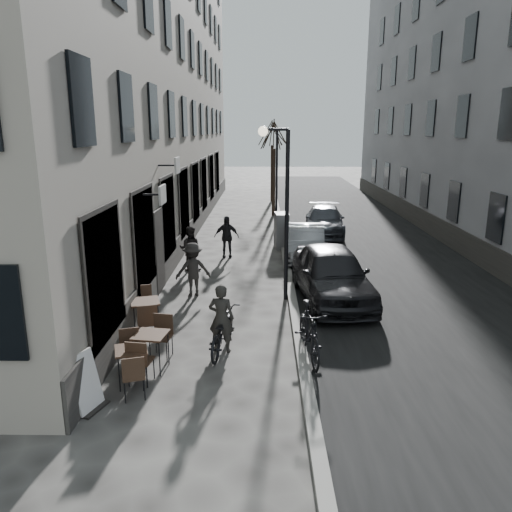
{
  "coord_description": "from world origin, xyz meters",
  "views": [
    {
      "loc": [
        -0.67,
        -8.35,
        5.03
      ],
      "look_at": [
        -0.87,
        4.23,
        1.8
      ],
      "focal_mm": 35.0,
      "sensor_mm": 36.0,
      "label": 1
    }
  ],
  "objects_px": {
    "streetlamp_far": "(273,165)",
    "moped": "(309,332)",
    "bistro_set_a": "(132,362)",
    "bistro_set_b": "(151,348)",
    "bicycle": "(222,331)",
    "pedestrian_mid": "(193,269)",
    "tree_near": "(274,135)",
    "car_far": "(325,221)",
    "bistro_set_c": "(146,313)",
    "car_mid": "(306,242)",
    "sign_board": "(87,388)",
    "utility_cabinet": "(282,230)",
    "pedestrian_near": "(190,249)",
    "car_near": "(332,274)",
    "streetlamp_near": "(281,195)",
    "pedestrian_far": "(227,237)",
    "tree_far": "(272,134)"
  },
  "relations": [
    {
      "from": "tree_near",
      "to": "utility_cabinet",
      "type": "relative_size",
      "value": 3.77
    },
    {
      "from": "bistro_set_c",
      "to": "car_far",
      "type": "xyz_separation_m",
      "value": [
        5.94,
        12.28,
        0.15
      ]
    },
    {
      "from": "bicycle",
      "to": "car_mid",
      "type": "distance_m",
      "value": 8.95
    },
    {
      "from": "car_mid",
      "to": "bistro_set_a",
      "type": "bearing_deg",
      "value": -108.67
    },
    {
      "from": "bistro_set_a",
      "to": "utility_cabinet",
      "type": "height_order",
      "value": "utility_cabinet"
    },
    {
      "from": "streetlamp_far",
      "to": "car_mid",
      "type": "height_order",
      "value": "streetlamp_far"
    },
    {
      "from": "utility_cabinet",
      "to": "moped",
      "type": "xyz_separation_m",
      "value": [
        0.25,
        -10.79,
        -0.14
      ]
    },
    {
      "from": "bistro_set_c",
      "to": "pedestrian_near",
      "type": "relative_size",
      "value": 1.08
    },
    {
      "from": "bistro_set_a",
      "to": "pedestrian_mid",
      "type": "xyz_separation_m",
      "value": [
        0.48,
        5.55,
        0.37
      ]
    },
    {
      "from": "tree_near",
      "to": "car_far",
      "type": "distance_m",
      "value": 7.07
    },
    {
      "from": "bistro_set_c",
      "to": "pedestrian_near",
      "type": "distance_m",
      "value": 5.73
    },
    {
      "from": "tree_near",
      "to": "car_mid",
      "type": "distance_m",
      "value": 10.94
    },
    {
      "from": "bicycle",
      "to": "pedestrian_mid",
      "type": "height_order",
      "value": "pedestrian_mid"
    },
    {
      "from": "streetlamp_far",
      "to": "car_near",
      "type": "relative_size",
      "value": 1.05
    },
    {
      "from": "pedestrian_mid",
      "to": "pedestrian_far",
      "type": "xyz_separation_m",
      "value": [
        0.68,
        4.76,
        0.0
      ]
    },
    {
      "from": "bistro_set_c",
      "to": "moped",
      "type": "xyz_separation_m",
      "value": [
        3.99,
        -1.4,
        0.11
      ]
    },
    {
      "from": "utility_cabinet",
      "to": "car_mid",
      "type": "bearing_deg",
      "value": -70.11
    },
    {
      "from": "moped",
      "to": "utility_cabinet",
      "type": "bearing_deg",
      "value": 84.57
    },
    {
      "from": "bistro_set_c",
      "to": "moped",
      "type": "height_order",
      "value": "moped"
    },
    {
      "from": "bistro_set_a",
      "to": "pedestrian_mid",
      "type": "relative_size",
      "value": 0.95
    },
    {
      "from": "tree_far",
      "to": "bistro_set_c",
      "type": "distance_m",
      "value": 24.22
    },
    {
      "from": "car_far",
      "to": "utility_cabinet",
      "type": "bearing_deg",
      "value": -121.8
    },
    {
      "from": "streetlamp_far",
      "to": "pedestrian_mid",
      "type": "relative_size",
      "value": 3.06
    },
    {
      "from": "bicycle",
      "to": "bistro_set_c",
      "type": "bearing_deg",
      "value": -19.03
    },
    {
      "from": "bicycle",
      "to": "pedestrian_near",
      "type": "height_order",
      "value": "pedestrian_near"
    },
    {
      "from": "pedestrian_mid",
      "to": "bistro_set_c",
      "type": "bearing_deg",
      "value": 60.22
    },
    {
      "from": "pedestrian_near",
      "to": "pedestrian_mid",
      "type": "bearing_deg",
      "value": 102.45
    },
    {
      "from": "bicycle",
      "to": "pedestrian_far",
      "type": "distance_m",
      "value": 8.79
    },
    {
      "from": "bistro_set_a",
      "to": "moped",
      "type": "relative_size",
      "value": 0.76
    },
    {
      "from": "sign_board",
      "to": "car_near",
      "type": "height_order",
      "value": "car_near"
    },
    {
      "from": "bistro_set_a",
      "to": "streetlamp_near",
      "type": "bearing_deg",
      "value": 41.26
    },
    {
      "from": "streetlamp_near",
      "to": "bicycle",
      "type": "bearing_deg",
      "value": -111.67
    },
    {
      "from": "bicycle",
      "to": "pedestrian_far",
      "type": "xyz_separation_m",
      "value": [
        -0.52,
        8.77,
        0.34
      ]
    },
    {
      "from": "streetlamp_far",
      "to": "moped",
      "type": "relative_size",
      "value": 2.46
    },
    {
      "from": "tree_near",
      "to": "bistro_set_c",
      "type": "distance_m",
      "value": 18.42
    },
    {
      "from": "streetlamp_near",
      "to": "streetlamp_far",
      "type": "height_order",
      "value": "same"
    },
    {
      "from": "sign_board",
      "to": "moped",
      "type": "bearing_deg",
      "value": 46.48
    },
    {
      "from": "pedestrian_mid",
      "to": "car_far",
      "type": "xyz_separation_m",
      "value": [
        5.14,
        9.35,
        -0.17
      ]
    },
    {
      "from": "bicycle",
      "to": "pedestrian_mid",
      "type": "xyz_separation_m",
      "value": [
        -1.21,
        4.01,
        0.33
      ]
    },
    {
      "from": "bistro_set_c",
      "to": "car_mid",
      "type": "distance_m",
      "value": 8.8
    },
    {
      "from": "utility_cabinet",
      "to": "bistro_set_a",
      "type": "bearing_deg",
      "value": -111.29
    },
    {
      "from": "pedestrian_far",
      "to": "car_far",
      "type": "relative_size",
      "value": 0.37
    },
    {
      "from": "pedestrian_near",
      "to": "moped",
      "type": "xyz_separation_m",
      "value": [
        3.68,
        -7.11,
        -0.19
      ]
    },
    {
      "from": "pedestrian_far",
      "to": "moped",
      "type": "relative_size",
      "value": 0.81
    },
    {
      "from": "sign_board",
      "to": "moped",
      "type": "height_order",
      "value": "moped"
    },
    {
      "from": "streetlamp_far",
      "to": "car_near",
      "type": "height_order",
      "value": "streetlamp_far"
    },
    {
      "from": "tree_near",
      "to": "car_far",
      "type": "relative_size",
      "value": 1.25
    },
    {
      "from": "sign_board",
      "to": "utility_cabinet",
      "type": "height_order",
      "value": "utility_cabinet"
    },
    {
      "from": "streetlamp_near",
      "to": "tree_near",
      "type": "distance_m",
      "value": 15.08
    },
    {
      "from": "bistro_set_a",
      "to": "bistro_set_b",
      "type": "xyz_separation_m",
      "value": [
        0.26,
        0.62,
        0.03
      ]
    }
  ]
}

